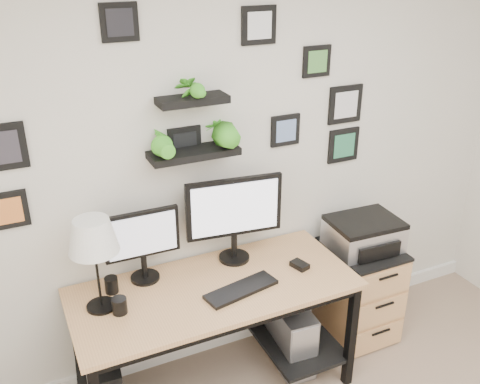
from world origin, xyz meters
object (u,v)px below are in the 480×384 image
table_lamp (93,238)px  pc_tower_grey (289,334)px  desk (219,299)px  monitor_left (142,241)px  monitor_right (234,213)px  printer (364,234)px  file_cabinet (359,290)px  mug (120,306)px

table_lamp → pc_tower_grey: size_ratio=1.14×
desk → monitor_left: 0.56m
monitor_left → monitor_right: monitor_right is taller
monitor_right → printer: size_ratio=1.24×
desk → table_lamp: (-0.65, 0.04, 0.54)m
desk → monitor_left: size_ratio=3.71×
desk → table_lamp: 0.85m
file_cabinet → printer: bearing=113.8°
desk → file_cabinet: 1.11m
desk → file_cabinet: (1.07, 0.06, -0.29)m
pc_tower_grey → table_lamp: bearing=176.9°
table_lamp → monitor_right: bearing=9.0°
desk → pc_tower_grey: (0.48, -0.02, -0.41)m
monitor_left → printer: 1.46m
table_lamp → mug: 0.39m
pc_tower_grey → mug: bearing=-178.4°
monitor_left → printer: (1.43, -0.13, -0.23)m
monitor_left → pc_tower_grey: bearing=-14.3°
monitor_left → file_cabinet: 1.59m
pc_tower_grey → desk: bearing=177.9°
table_lamp → mug: table_lamp is taller
mug → file_cabinet: size_ratio=0.13×
mug → pc_tower_grey: bearing=1.6°
monitor_left → table_lamp: (-0.28, -0.15, 0.16)m
desk → monitor_left: bearing=151.8°
table_lamp → file_cabinet: (1.72, 0.02, -0.83)m
table_lamp → pc_tower_grey: 1.47m
desk → table_lamp: size_ratio=3.08×
desk → mug: size_ratio=18.17×
desk → monitor_right: monitor_right is taller
pc_tower_grey → printer: bearing=8.1°
file_cabinet → table_lamp: bearing=-179.5°
printer → monitor_right: bearing=173.0°
table_lamp → file_cabinet: bearing=0.5°
desk → printer: size_ratio=3.44×
table_lamp → printer: 1.76m
monitor_right → printer: 0.94m
pc_tower_grey → printer: size_ratio=0.98×
monitor_left → mug: 0.38m
desk → mug: (-0.57, -0.05, 0.17)m
monitor_left → pc_tower_grey: monitor_left is taller
monitor_right → mug: size_ratio=6.54×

